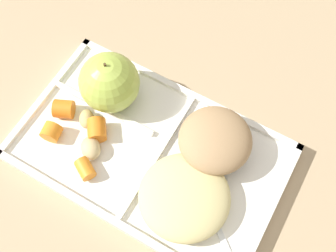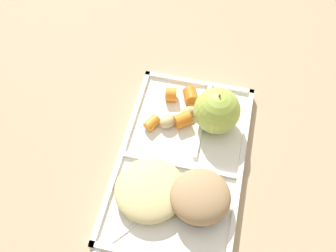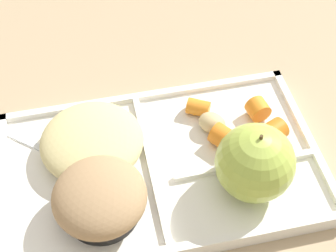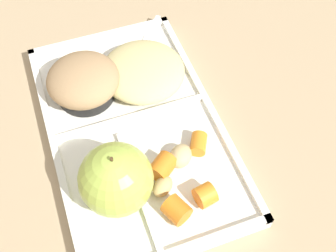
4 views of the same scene
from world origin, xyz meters
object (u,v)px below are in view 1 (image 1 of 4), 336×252
lunch_tray (150,153)px  bran_muffin (215,141)px  plastic_fork (218,228)px  green_apple (109,83)px

lunch_tray → bran_muffin: (0.08, 0.05, 0.04)m
lunch_tray → plastic_fork: (0.13, -0.05, 0.01)m
lunch_tray → bran_muffin: bran_muffin is taller
bran_muffin → lunch_tray: bearing=-148.2°
green_apple → plastic_fork: green_apple is taller
green_apple → bran_muffin: green_apple is taller
plastic_fork → lunch_tray: bearing=159.8°
lunch_tray → bran_muffin: bearing=31.8°
green_apple → plastic_fork: bearing=-23.1°
lunch_tray → bran_muffin: 0.10m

